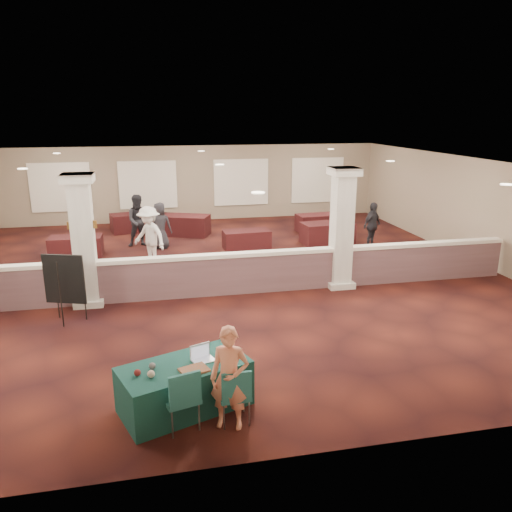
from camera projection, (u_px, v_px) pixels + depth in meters
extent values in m
plane|color=#401610|center=(222.00, 276.00, 14.40)|extent=(16.00, 16.00, 0.00)
cube|color=gray|center=(195.00, 183.00, 21.48)|extent=(16.00, 0.04, 3.20)
cube|color=gray|center=(306.00, 350.00, 6.43)|extent=(16.00, 0.04, 3.20)
cube|color=gray|center=(476.00, 211.00, 15.52)|extent=(0.04, 16.00, 3.20)
cube|color=silver|center=(220.00, 164.00, 13.51)|extent=(16.00, 16.00, 0.02)
cube|color=brown|center=(230.00, 276.00, 12.85)|extent=(15.60, 0.20, 1.00)
cube|color=white|center=(229.00, 255.00, 12.70)|extent=(15.60, 0.28, 0.10)
cube|color=beige|center=(84.00, 241.00, 11.86)|extent=(0.50, 0.50, 3.20)
cube|color=beige|center=(90.00, 301.00, 12.28)|extent=(0.70, 0.70, 0.16)
cube|color=beige|center=(77.00, 178.00, 11.44)|extent=(0.72, 0.72, 0.20)
cube|color=beige|center=(342.00, 229.00, 13.13)|extent=(0.50, 0.50, 3.20)
cube|color=beige|center=(339.00, 283.00, 13.55)|extent=(0.70, 0.70, 0.16)
cube|color=beige|center=(344.00, 171.00, 12.72)|extent=(0.72, 0.72, 0.20)
cylinder|color=brown|center=(70.00, 225.00, 11.69)|extent=(0.12, 0.12, 0.18)
cylinder|color=white|center=(70.00, 225.00, 11.69)|extent=(0.09, 0.09, 0.10)
cylinder|color=brown|center=(94.00, 224.00, 11.80)|extent=(0.12, 0.12, 0.18)
cylinder|color=white|center=(94.00, 224.00, 11.80)|extent=(0.09, 0.09, 0.10)
cube|color=#103C35|center=(185.00, 386.00, 7.88)|extent=(2.20, 1.62, 0.76)
cube|color=#216160|center=(234.00, 394.00, 7.53)|extent=(0.48, 0.48, 0.06)
cube|color=#216160|center=(237.00, 386.00, 7.26)|extent=(0.45, 0.07, 0.44)
cylinder|color=slate|center=(224.00, 417.00, 7.38)|extent=(0.03, 0.03, 0.42)
cylinder|color=slate|center=(249.00, 413.00, 7.47)|extent=(0.03, 0.03, 0.42)
cylinder|color=slate|center=(220.00, 403.00, 7.73)|extent=(0.03, 0.03, 0.42)
cylinder|color=slate|center=(244.00, 400.00, 7.82)|extent=(0.03, 0.03, 0.42)
cube|color=#216160|center=(181.00, 398.00, 7.37)|extent=(0.61, 0.61, 0.07)
cube|color=#216160|center=(185.00, 389.00, 7.10)|extent=(0.47, 0.18, 0.48)
cylinder|color=slate|center=(172.00, 425.00, 7.17)|extent=(0.03, 0.03, 0.46)
cylinder|color=slate|center=(199.00, 417.00, 7.35)|extent=(0.03, 0.03, 0.46)
cylinder|color=slate|center=(164.00, 410.00, 7.52)|extent=(0.03, 0.03, 0.46)
cylinder|color=slate|center=(190.00, 403.00, 7.70)|extent=(0.03, 0.03, 0.46)
cube|color=black|center=(64.00, 279.00, 10.94)|extent=(0.90, 0.34, 1.12)
cylinder|color=black|center=(56.00, 287.00, 11.25)|extent=(0.04, 0.04, 1.49)
cylinder|color=black|center=(84.00, 289.00, 11.18)|extent=(0.04, 0.04, 1.49)
cylinder|color=black|center=(60.00, 295.00, 10.80)|extent=(0.04, 0.04, 1.49)
imported|color=#EE8E67|center=(230.00, 378.00, 7.30)|extent=(0.67, 0.56, 1.60)
cube|color=black|center=(76.00, 246.00, 16.27)|extent=(1.67, 0.87, 0.67)
cube|color=black|center=(247.00, 240.00, 17.20)|extent=(1.63, 0.87, 0.64)
cube|color=black|center=(327.00, 233.00, 17.95)|extent=(1.91, 1.08, 0.74)
cube|color=black|center=(134.00, 222.00, 19.74)|extent=(1.93, 1.27, 0.72)
cube|color=black|center=(184.00, 225.00, 19.12)|extent=(2.10, 1.58, 0.77)
cube|color=black|center=(318.00, 223.00, 19.71)|extent=(1.76, 0.99, 0.69)
imported|color=black|center=(139.00, 221.00, 17.37)|extent=(0.92, 0.57, 1.82)
imported|color=silver|center=(149.00, 236.00, 15.17)|extent=(1.20, 1.22, 1.84)
imported|color=black|center=(372.00, 225.00, 17.17)|extent=(1.03, 0.89, 1.60)
imported|color=black|center=(160.00, 226.00, 17.15)|extent=(0.88, 0.62, 1.60)
cube|color=silver|center=(203.00, 360.00, 7.89)|extent=(0.41, 0.34, 0.02)
cube|color=silver|center=(200.00, 350.00, 7.96)|extent=(0.33, 0.13, 0.23)
cube|color=#ADB7CF|center=(200.00, 351.00, 7.96)|extent=(0.29, 0.11, 0.20)
cube|color=#A9501B|center=(194.00, 370.00, 7.59)|extent=(0.50, 0.44, 0.03)
sphere|color=beige|center=(151.00, 374.00, 7.39)|extent=(0.11, 0.11, 0.11)
sphere|color=#5E1E12|center=(137.00, 373.00, 7.43)|extent=(0.10, 0.10, 0.10)
sphere|color=#515055|center=(152.00, 366.00, 7.63)|extent=(0.11, 0.11, 0.11)
cube|color=red|center=(231.00, 361.00, 7.89)|extent=(0.13, 0.07, 0.01)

